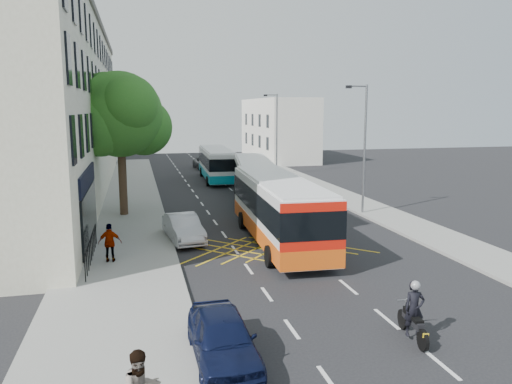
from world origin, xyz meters
TOP-DOWN VIEW (x-y plane):
  - ground at (0.00, 0.00)m, footprint 120.00×120.00m
  - pavement_left at (-8.50, 15.00)m, footprint 5.00×70.00m
  - pavement_right at (7.50, 15.00)m, footprint 3.00×70.00m
  - terrace_main at (-14.00, 24.49)m, footprint 8.30×45.00m
  - terrace_far at (-14.00, 55.00)m, footprint 8.00×20.00m
  - building_right at (11.00, 48.00)m, footprint 6.00×18.00m
  - street_tree at (-8.51, 14.97)m, footprint 6.30×5.70m
  - lamp_near at (6.20, 12.00)m, footprint 1.45×0.15m
  - lamp_far at (6.20, 32.00)m, footprint 1.45×0.15m
  - railings at (-9.70, 5.30)m, footprint 0.08×5.60m
  - bus_near at (-0.78, 6.86)m, footprint 3.29×11.78m
  - bus_mid at (0.73, 18.53)m, footprint 4.15×11.06m
  - bus_far at (-0.25, 29.69)m, footprint 2.98×10.73m
  - motorbike at (0.03, -4.49)m, footprint 0.68×2.03m
  - parked_car_blue at (-5.60, -4.49)m, footprint 1.65×4.04m
  - parked_car_silver at (-5.43, 8.18)m, footprint 1.97×4.31m
  - red_hatchback at (3.17, 16.29)m, footprint 1.92×4.38m
  - distant_car_grey at (-0.08, 39.21)m, footprint 2.38×4.75m
  - distant_car_silver at (4.28, 40.62)m, footprint 2.25×4.54m
  - distant_car_dark at (3.67, 45.80)m, footprint 1.49×4.00m
  - pedestrian_far at (-8.88, 4.94)m, footprint 1.03×0.51m

SIDE VIEW (x-z plane):
  - ground at x=0.00m, z-range 0.00..0.00m
  - pavement_left at x=-8.50m, z-range 0.00..0.15m
  - pavement_right at x=7.50m, z-range 0.00..0.15m
  - red_hatchback at x=3.17m, z-range 0.00..1.25m
  - distant_car_grey at x=-0.08m, z-range 0.00..1.29m
  - distant_car_dark at x=3.67m, z-range 0.00..1.31m
  - parked_car_silver at x=-5.43m, z-range 0.00..1.37m
  - parked_car_blue at x=-5.60m, z-range 0.00..1.37m
  - railings at x=-9.70m, z-range 0.15..1.29m
  - distant_car_silver at x=4.28m, z-range 0.00..1.49m
  - motorbike at x=0.03m, z-range -0.05..1.75m
  - pedestrian_far at x=-8.88m, z-range 0.15..1.84m
  - bus_far at x=-0.25m, z-range 0.08..3.07m
  - bus_mid at x=0.73m, z-range 0.08..3.12m
  - bus_near at x=-0.78m, z-range 0.09..3.37m
  - building_right at x=11.00m, z-range 0.00..8.00m
  - lamp_near at x=6.20m, z-range 0.62..8.62m
  - lamp_far at x=6.20m, z-range 0.62..8.62m
  - terrace_far at x=-14.00m, z-range 0.00..10.00m
  - street_tree at x=-8.51m, z-range 1.89..10.69m
  - terrace_main at x=-14.00m, z-range 0.01..13.51m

